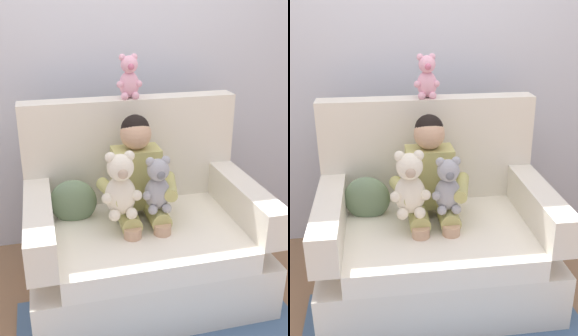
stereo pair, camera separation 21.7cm
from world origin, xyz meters
The scene contains 8 objects.
ground_plane centered at (0.00, 0.00, 0.00)m, with size 8.00×8.00×0.00m, color #936D4C.
back_wall centered at (0.00, 0.74, 1.30)m, with size 6.00×0.10×2.60m, color silver.
armchair centered at (0.00, 0.05, 0.33)m, with size 1.26×0.87×1.06m.
seated_child centered at (-0.02, 0.07, 0.65)m, with size 0.45×0.39×0.82m.
plush_grey centered at (0.05, -0.06, 0.69)m, with size 0.18×0.14×0.30m.
plush_cream centered at (-0.14, -0.07, 0.71)m, with size 0.21×0.17×0.35m.
plush_pink_on_backrest centered at (0.00, 0.36, 1.18)m, with size 0.15×0.12×0.25m.
throw_pillow centered at (-0.37, 0.16, 0.54)m, with size 0.26×0.12×0.26m, color slate.
Camera 1 is at (-0.51, -2.01, 1.60)m, focal length 45.68 mm.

